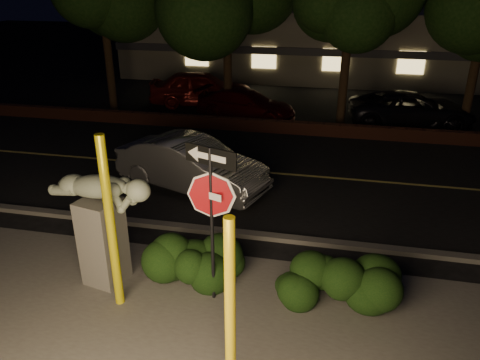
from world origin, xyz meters
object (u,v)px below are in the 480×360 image
Objects in this scene: yellow_pole_left at (111,225)px; parked_car_dark at (411,109)px; yellow_pole_right at (230,316)px; silver_sedan at (191,165)px; signpost at (211,196)px; parked_car_darkred at (246,104)px; sculpture at (101,216)px; parked_car_red at (201,88)px.

parked_car_dark is (6.88, 13.57, -1.02)m from yellow_pole_left.
silver_sedan is (-2.87, 7.19, -0.79)m from yellow_pole_right.
yellow_pole_right reaches higher than silver_sedan.
parked_car_darkred is (-1.90, 12.61, -1.61)m from signpost.
silver_sedan is 10.80m from parked_car_dark.
sculpture is 0.54× the size of silver_sedan.
signpost is at bearing 10.37° from sculpture.
signpost is 12.86m from parked_car_darkred.
sculpture is 12.55m from parked_car_darkred.
silver_sedan is at bearing -177.08° from parked_car_red.
parked_car_red is 0.97× the size of parked_car_dark.
yellow_pole_left is 5.52m from silver_sedan.
sculpture is (-3.17, 2.38, -0.02)m from yellow_pole_right.
yellow_pole_left reaches higher than parked_car_red.
parked_car_dark is (7.11, 8.14, -0.05)m from silver_sedan.
signpost reaches higher than sculpture.
sculpture is 14.58m from parked_car_red.
parked_car_red is 3.23m from parked_car_darkred.
yellow_pole_left is at bearing 178.54° from parked_car_red.
parked_car_dark is (9.64, -1.45, -0.13)m from parked_car_red.
yellow_pole_left is 1.11× the size of yellow_pole_right.
parked_car_dark is (5.12, 13.04, -1.54)m from signpost.
yellow_pole_right is 17.64m from parked_car_red.
parked_car_dark is at bearing 63.13° from yellow_pole_left.
silver_sedan is (-1.99, 4.91, -1.49)m from signpost.
sculpture is 4.88m from silver_sedan.
yellow_pole_right is at bearing -139.15° from silver_sedan.
sculpture is (-2.29, 0.10, -0.72)m from signpost.
sculpture is at bearing 144.70° from parked_car_dark.
sculpture is 0.49× the size of parked_car_dark.
yellow_pole_right is 1.25× the size of sculpture.
parked_car_red is (-4.52, 14.49, -1.41)m from signpost.
signpost is 5.50m from silver_sedan.
parked_car_dark is (4.24, 15.32, -0.84)m from yellow_pole_right.
yellow_pole_right is 3.97m from sculpture.
parked_car_red reaches higher than parked_car_dark.
parked_car_red is at bearing 111.59° from sculpture.
yellow_pole_left is 1.09× the size of signpost.
parked_car_dark is at bearing 73.00° from sculpture.
silver_sedan is (0.31, 4.81, -0.77)m from sculpture.
sculpture is at bearing 130.61° from yellow_pole_left.
parked_car_darkred is at bearing 100.57° from yellow_pole_right.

